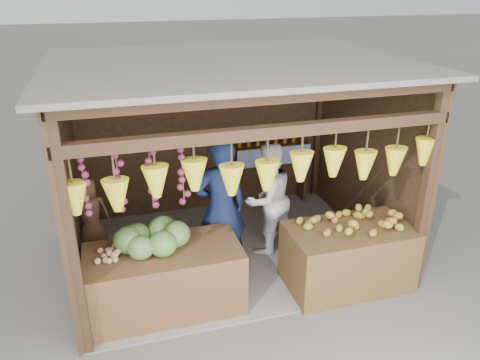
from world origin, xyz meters
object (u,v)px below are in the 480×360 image
(counter_left, at_px, (165,279))
(counter_right, at_px, (348,257))
(vendor_seated, at_px, (90,214))
(man_standing, at_px, (221,208))
(woman_standing, at_px, (268,199))

(counter_left, height_order, counter_right, counter_right)
(vendor_seated, bearing_deg, man_standing, 156.97)
(woman_standing, relative_size, vendor_seated, 1.60)
(counter_right, distance_m, woman_standing, 1.32)
(counter_left, xyz_separation_m, man_standing, (0.82, 0.58, 0.52))
(man_standing, distance_m, woman_standing, 0.81)
(counter_left, xyz_separation_m, vendor_seated, (-0.77, 1.14, 0.39))
(counter_left, relative_size, man_standing, 0.95)
(man_standing, bearing_deg, woman_standing, -161.38)
(counter_right, relative_size, woman_standing, 0.95)
(counter_left, bearing_deg, woman_standing, 29.62)
(man_standing, xyz_separation_m, woman_standing, (0.74, 0.31, -0.12))
(vendor_seated, bearing_deg, counter_left, 120.52)
(counter_right, distance_m, man_standing, 1.69)
(counter_right, xyz_separation_m, man_standing, (-1.42, 0.75, 0.52))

